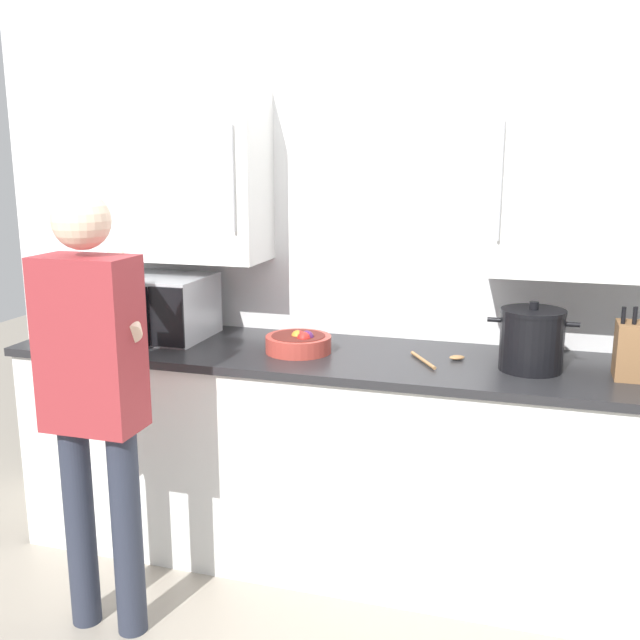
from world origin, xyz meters
name	(u,v)px	position (x,y,z in m)	size (l,w,h in m)	color
back_wall_tiled	(376,221)	(0.00, 1.15, 1.47)	(3.82, 0.44, 2.80)	white
counter_unit	(356,460)	(0.00, 0.83, 0.47)	(2.99, 0.68, 0.94)	white
microwave_oven	(142,306)	(-1.03, 0.87, 1.08)	(0.57, 0.43, 0.28)	#B7BABF
wooden_spoon	(440,359)	(0.34, 0.83, 0.95)	(0.23, 0.22, 0.02)	#A37547
knife_block	(631,350)	(1.05, 0.80, 1.05)	(0.11, 0.15, 0.29)	brown
fruit_bowl	(299,342)	(-0.25, 0.80, 0.98)	(0.28, 0.28, 0.10)	#AD3D33
stock_pot	(532,340)	(0.70, 0.81, 1.06)	(0.34, 0.25, 0.27)	black
person_figure	(92,380)	(-0.79, 0.10, 0.98)	(0.44, 0.58, 1.64)	#282D3D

